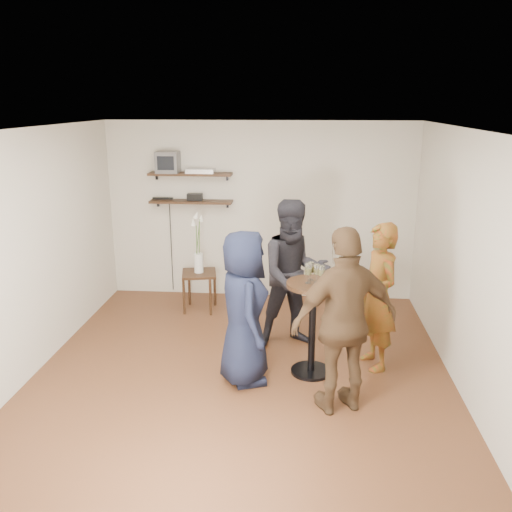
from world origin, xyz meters
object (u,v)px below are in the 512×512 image
at_px(person_brown, 345,322).
at_px(drinks_table, 313,316).
at_px(dvd_deck, 201,171).
at_px(radio, 195,197).
at_px(side_table, 199,279).
at_px(person_plaid, 378,297).
at_px(person_dark, 294,274).
at_px(person_navy, 244,308).
at_px(crt_monitor, 168,162).

bearing_deg(person_brown, drinks_table, -90.00).
bearing_deg(dvd_deck, radio, 180.00).
distance_m(side_table, person_plaid, 2.73).
bearing_deg(person_dark, person_brown, -87.14).
bearing_deg(drinks_table, person_dark, 106.56).
height_order(radio, side_table, radio).
relative_size(dvd_deck, person_dark, 0.22).
xyz_separation_m(person_dark, person_navy, (-0.50, -0.93, -0.08)).
height_order(side_table, drinks_table, drinks_table).
relative_size(crt_monitor, radio, 1.45).
relative_size(dvd_deck, radio, 1.82).
height_order(radio, person_navy, person_navy).
xyz_separation_m(dvd_deck, radio, (-0.10, 0.00, -0.38)).
xyz_separation_m(radio, person_navy, (0.98, -2.51, -0.70)).
height_order(person_dark, person_navy, person_dark).
bearing_deg(person_brown, person_plaid, -137.24).
distance_m(crt_monitor, person_plaid, 3.66).
relative_size(side_table, person_navy, 0.34).
xyz_separation_m(radio, person_plaid, (2.40, -2.07, -0.70)).
relative_size(crt_monitor, drinks_table, 0.31).
height_order(radio, person_plaid, person_plaid).
distance_m(drinks_table, person_navy, 0.76).
height_order(radio, person_dark, person_dark).
height_order(crt_monitor, dvd_deck, crt_monitor).
bearing_deg(person_plaid, person_brown, -42.76).
bearing_deg(person_dark, dvd_deck, 114.55).
distance_m(crt_monitor, person_brown, 3.96).
xyz_separation_m(crt_monitor, person_dark, (1.85, -1.58, -1.13)).
xyz_separation_m(crt_monitor, radio, (0.37, 0.00, -0.50)).
xyz_separation_m(drinks_table, person_plaid, (0.71, 0.23, 0.15)).
height_order(person_plaid, person_brown, person_brown).
distance_m(side_table, person_navy, 2.15).
xyz_separation_m(drinks_table, person_navy, (-0.71, -0.22, 0.15)).
relative_size(crt_monitor, person_navy, 0.20).
xyz_separation_m(crt_monitor, side_table, (0.51, -0.57, -1.55)).
bearing_deg(radio, person_navy, -68.69).
distance_m(person_navy, person_brown, 1.10).
distance_m(radio, drinks_table, 2.98).
bearing_deg(drinks_table, side_table, 131.92).
bearing_deg(radio, person_plaid, -40.78).
xyz_separation_m(dvd_deck, side_table, (0.04, -0.57, -1.43)).
xyz_separation_m(person_navy, person_brown, (0.99, -0.47, 0.08)).
bearing_deg(crt_monitor, dvd_deck, 0.00).
relative_size(radio, person_navy, 0.13).
height_order(crt_monitor, side_table, crt_monitor).
bearing_deg(person_dark, radio, 116.48).
height_order(dvd_deck, radio, dvd_deck).
bearing_deg(person_plaid, person_dark, -135.62).
distance_m(drinks_table, person_dark, 0.78).
relative_size(crt_monitor, person_brown, 0.18).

